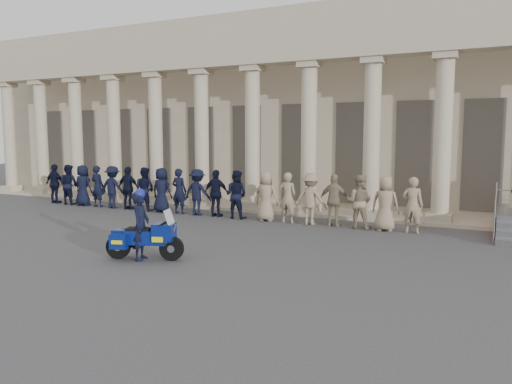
% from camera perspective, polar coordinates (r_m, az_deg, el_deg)
% --- Properties ---
extents(ground, '(90.00, 90.00, 0.00)m').
position_cam_1_polar(ground, '(14.66, -10.08, -6.72)').
color(ground, '#404042').
rests_on(ground, ground).
extents(building, '(40.00, 12.50, 9.00)m').
position_cam_1_polar(building, '(27.58, 8.45, 8.90)').
color(building, tan).
rests_on(building, ground).
extents(officer_rank, '(17.90, 0.73, 1.94)m').
position_cam_1_polar(officer_rank, '(20.94, -6.66, -0.02)').
color(officer_rank, black).
rests_on(officer_rank, ground).
extents(motorcycle, '(2.08, 1.17, 1.38)m').
position_cam_1_polar(motorcycle, '(13.72, -12.55, -5.13)').
color(motorcycle, black).
rests_on(motorcycle, ground).
extents(rider, '(0.63, 0.77, 1.92)m').
position_cam_1_polar(rider, '(13.69, -13.05, -3.66)').
color(rider, black).
rests_on(rider, ground).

